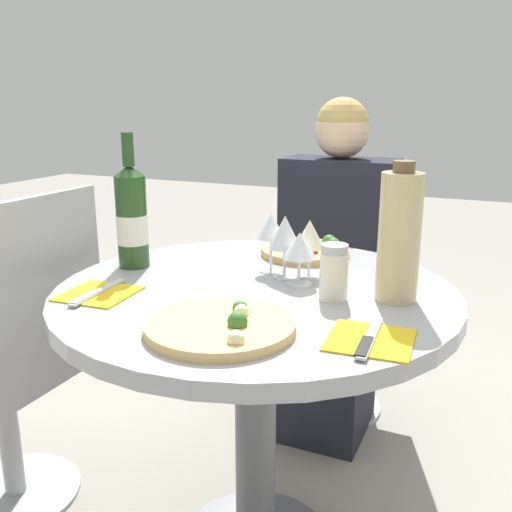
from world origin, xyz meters
TOP-DOWN VIEW (x-y plane):
  - dining_table at (0.00, 0.00)m, footprint 0.93×0.93m
  - chair_behind_diner at (-0.03, 0.86)m, footprint 0.42×0.42m
  - seated_diner at (-0.03, 0.71)m, footprint 0.39×0.42m
  - chair_empty_side at (-0.68, -0.09)m, footprint 0.42×0.42m
  - pizza_large at (0.05, -0.26)m, footprint 0.29×0.29m
  - pizza_small_far at (0.02, 0.32)m, footprint 0.25×0.25m
  - wine_bottle at (-0.36, 0.03)m, footprint 0.08×0.08m
  - tall_carafe at (0.31, 0.05)m, footprint 0.09×0.09m
  - sugar_shaker at (0.19, -0.01)m, footprint 0.06×0.06m
  - wine_glass_front_right at (0.08, 0.06)m, footprint 0.08×0.08m
  - wine_glass_back_left at (-0.02, 0.13)m, footprint 0.07×0.07m
  - wine_glass_center at (0.03, 0.10)m, footprint 0.08×0.08m
  - wine_glass_back_right at (0.08, 0.13)m, footprint 0.07×0.07m
  - place_setting_left at (-0.30, -0.19)m, footprint 0.16×0.19m
  - place_setting_right at (0.31, -0.20)m, footprint 0.16×0.19m

SIDE VIEW (x-z plane):
  - chair_behind_diner at x=-0.03m, z-range -0.02..0.90m
  - chair_empty_side at x=-0.68m, z-range -0.02..0.90m
  - seated_diner at x=-0.03m, z-range -0.06..1.10m
  - dining_table at x=0.00m, z-range 0.22..0.95m
  - place_setting_left at x=-0.30m, z-range 0.73..0.74m
  - place_setting_right at x=0.31m, z-range 0.73..0.74m
  - pizza_large at x=0.05m, z-range 0.72..0.77m
  - pizza_small_far at x=0.02m, z-range 0.72..0.77m
  - sugar_shaker at x=0.19m, z-range 0.73..0.85m
  - wine_glass_front_right at x=0.08m, z-range 0.76..0.89m
  - wine_glass_back_right at x=0.08m, z-range 0.76..0.90m
  - wine_glass_center at x=0.03m, z-range 0.77..0.92m
  - wine_glass_back_left at x=-0.02m, z-range 0.77..0.92m
  - wine_bottle at x=-0.36m, z-range 0.69..1.03m
  - tall_carafe at x=0.31m, z-range 0.72..1.02m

